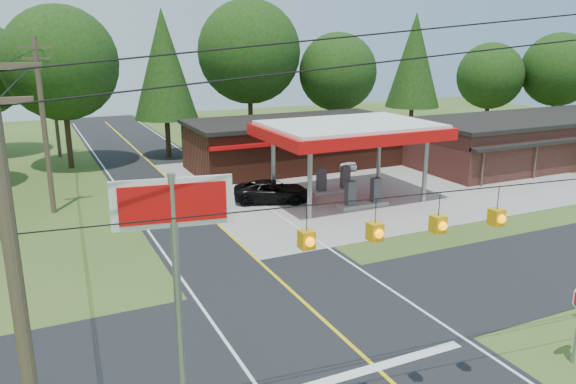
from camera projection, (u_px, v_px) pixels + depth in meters
name	position (u px, v px, depth m)	size (l,w,h in m)	color
ground	(320.00, 318.00, 20.51)	(120.00, 120.00, 0.00)	#33521D
main_highway	(320.00, 317.00, 20.51)	(8.00, 120.00, 0.02)	black
cross_road	(320.00, 317.00, 20.51)	(70.00, 7.00, 0.02)	black
lane_center_yellow	(320.00, 317.00, 20.51)	(0.15, 110.00, 0.00)	yellow
gas_canopy	(349.00, 133.00, 34.42)	(10.60, 7.40, 4.88)	gray
convenience_store	(293.00, 143.00, 44.16)	(16.40, 7.55, 3.80)	#4D2116
strip_building	(530.00, 140.00, 45.48)	(20.40, 8.75, 3.80)	#3A1B17
utility_pole_near_left	(17.00, 288.00, 10.86)	(1.80, 0.30, 10.00)	#473828
utility_pole_far_left	(44.00, 124.00, 31.52)	(1.80, 0.30, 10.00)	#473828
utility_pole_north	(54.00, 101.00, 47.08)	(0.30, 0.30, 9.50)	#473828
overhead_beacons	(409.00, 199.00, 13.22)	(17.04, 2.04, 1.03)	black
treeline_backdrop	(171.00, 73.00, 39.79)	(70.27, 51.59, 13.30)	#332316
suv_car	(273.00, 192.00, 34.83)	(4.82, 4.82, 1.34)	black
sedan_car	(339.00, 160.00, 44.03)	(3.79, 3.79, 1.29)	white
big_stop_sign	(175.00, 252.00, 12.48)	(2.60, 0.54, 7.08)	gray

